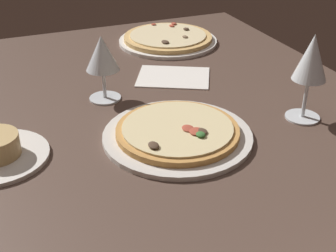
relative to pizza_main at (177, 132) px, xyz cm
name	(u,v)px	position (x,y,z in cm)	size (l,w,h in cm)	color
dining_table	(159,151)	(-0.35, 3.85, -3.16)	(150.00, 110.00, 4.00)	brown
pizza_main	(177,132)	(0.00, 0.00, 0.00)	(29.35, 29.35, 3.38)	silver
pizza_side	(168,39)	(52.04, -19.54, 0.04)	(29.35, 29.35, 3.21)	white
wine_glass_far	(102,56)	(21.98, 8.36, 9.23)	(7.48, 7.48, 14.97)	silver
wine_glass_near	(311,61)	(-2.80, -27.75, 11.73)	(7.24, 7.24, 18.37)	silver
paper_menu	(173,77)	(27.23, -10.85, -1.01)	(13.62, 17.82, 0.30)	white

